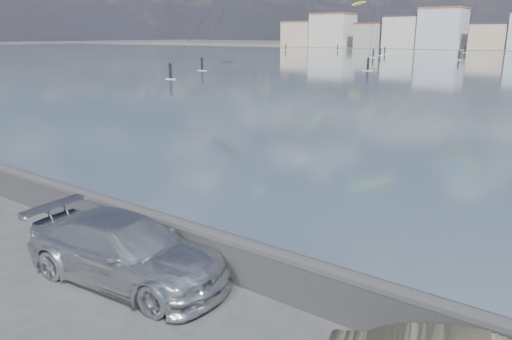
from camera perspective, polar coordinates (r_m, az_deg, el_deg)
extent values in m
plane|color=#333335|center=(10.72, -18.07, -15.17)|extent=(700.00, 700.00, 0.00)
cube|color=#28282B|center=(12.04, -7.64, -8.61)|extent=(400.00, 0.35, 0.90)
cylinder|color=#28282B|center=(11.86, -7.71, -6.62)|extent=(400.00, 0.36, 0.36)
cube|color=#CCB293|center=(225.52, 5.15, 15.15)|extent=(14.00, 11.00, 10.00)
cube|color=brown|center=(225.58, 5.18, 16.50)|extent=(14.28, 11.22, 0.60)
cube|color=beige|center=(217.68, 8.75, 15.43)|extent=(16.00, 12.00, 13.00)
cube|color=brown|center=(217.83, 8.82, 17.22)|extent=(16.32, 12.24, 0.60)
cube|color=gray|center=(209.86, 13.06, 14.69)|extent=(11.00, 10.00, 9.00)
cube|color=brown|center=(209.89, 13.14, 16.00)|extent=(11.22, 10.20, 0.60)
cube|color=beige|center=(204.82, 16.50, 14.81)|extent=(13.00, 11.00, 11.50)
cube|color=#2D2D33|center=(204.92, 16.63, 16.50)|extent=(13.26, 11.22, 0.60)
cube|color=#B2B7C6|center=(200.06, 20.53, 14.85)|extent=(15.00, 12.00, 14.00)
cube|color=brown|center=(200.25, 20.73, 16.93)|extent=(15.30, 12.24, 0.60)
cube|color=#CCB293|center=(195.79, 25.18, 13.58)|extent=(12.00, 10.00, 8.50)
cube|color=#2D2D33|center=(195.82, 25.34, 14.91)|extent=(12.24, 10.20, 0.60)
imported|color=silver|center=(11.43, -14.65, -8.85)|extent=(5.14, 2.52, 1.44)
cube|color=white|center=(160.07, 22.76, 12.26)|extent=(1.40, 0.42, 0.08)
cylinder|color=black|center=(160.05, 22.80, 12.58)|extent=(0.36, 0.36, 1.70)
sphere|color=black|center=(160.02, 22.83, 12.90)|extent=(0.28, 0.28, 0.28)
cube|color=white|center=(132.58, 13.99, 12.58)|extent=(1.40, 0.42, 0.08)
cylinder|color=black|center=(132.55, 14.02, 12.97)|extent=(0.36, 0.36, 1.70)
sphere|color=black|center=(132.52, 14.05, 13.35)|extent=(0.28, 0.28, 0.28)
cube|color=white|center=(174.46, 3.40, 13.54)|extent=(1.40, 0.42, 0.08)
cylinder|color=black|center=(174.44, 3.41, 13.83)|extent=(0.36, 0.36, 1.70)
sphere|color=black|center=(174.42, 3.41, 14.13)|extent=(0.28, 0.28, 0.28)
cylinder|color=black|center=(179.94, 5.03, 18.12)|extent=(1.86, 13.92, 26.16)
ellipsoid|color=yellow|center=(178.12, 11.69, 18.14)|extent=(3.23, 9.22, 2.95)
cube|color=white|center=(170.52, 9.30, 13.33)|extent=(1.40, 0.42, 0.08)
cylinder|color=black|center=(170.49, 9.32, 13.63)|extent=(0.36, 0.36, 1.70)
sphere|color=black|center=(170.47, 9.33, 13.93)|extent=(0.28, 0.28, 0.28)
cylinder|color=black|center=(174.14, 10.52, 16.00)|extent=(2.27, 9.48, 13.81)
cube|color=white|center=(62.06, -9.73, 10.22)|extent=(1.40, 0.42, 0.08)
cylinder|color=black|center=(61.99, -9.77, 11.05)|extent=(0.36, 0.36, 1.70)
sphere|color=black|center=(61.93, -9.81, 11.88)|extent=(0.28, 0.28, 0.28)
cylinder|color=black|center=(67.88, -6.26, 16.41)|extent=(2.75, 14.32, 10.89)
cube|color=white|center=(115.39, 22.14, 11.59)|extent=(1.40, 0.42, 0.08)
cylinder|color=black|center=(115.35, 22.19, 12.03)|extent=(0.36, 0.36, 1.70)
sphere|color=black|center=(115.32, 22.23, 12.47)|extent=(0.28, 0.28, 0.28)
cube|color=white|center=(77.34, 12.64, 11.03)|extent=(1.40, 0.42, 0.08)
cylinder|color=black|center=(77.28, 12.68, 11.70)|extent=(0.36, 0.36, 1.70)
sphere|color=black|center=(77.24, 12.72, 12.36)|extent=(0.28, 0.28, 0.28)
cube|color=white|center=(142.42, 14.47, 12.71)|extent=(1.40, 0.42, 0.08)
cylinder|color=black|center=(142.39, 14.50, 13.07)|extent=(0.36, 0.36, 1.70)
sphere|color=black|center=(142.36, 14.52, 13.43)|extent=(0.28, 0.28, 0.28)
cylinder|color=black|center=(149.18, 15.74, 16.29)|extent=(0.62, 14.51, 16.06)
cube|color=white|center=(76.19, -6.18, 11.25)|extent=(1.40, 0.42, 0.08)
cylinder|color=black|center=(76.14, -6.20, 11.92)|extent=(0.36, 0.36, 1.70)
sphere|color=black|center=(76.09, -6.22, 12.60)|extent=(0.28, 0.28, 0.28)
cube|color=white|center=(122.61, 13.22, 12.44)|extent=(1.40, 0.42, 0.08)
cylinder|color=black|center=(122.58, 13.25, 12.86)|extent=(0.36, 0.36, 1.70)
sphere|color=black|center=(122.55, 13.27, 13.28)|extent=(0.28, 0.28, 0.28)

